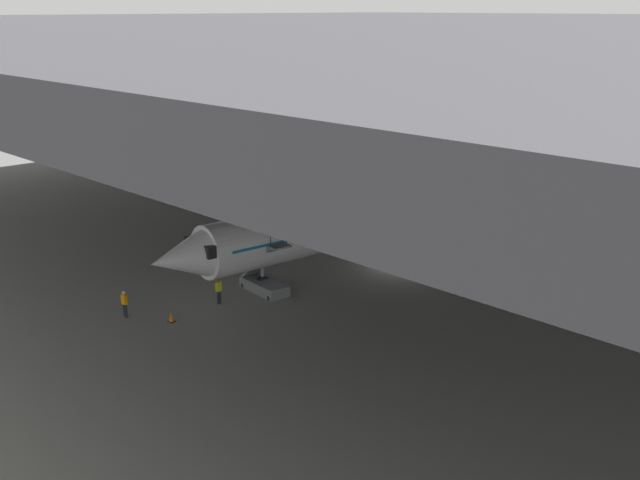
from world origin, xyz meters
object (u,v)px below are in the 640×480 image
airplane_main (368,217)px  airplane_distant (441,121)px  traffic_cone_orange (171,317)px  crew_worker_by_stairs (219,289)px  boarding_stairs (265,281)px  crew_worker_near_nose (125,302)px

airplane_main → airplane_distant: (-26.12, 42.48, 0.02)m
airplane_main → traffic_cone_orange: 16.79m
crew_worker_by_stairs → airplane_distant: (-25.43, 55.24, 2.37)m
airplane_distant → traffic_cone_orange: bearing=-66.4°
airplane_main → crew_worker_by_stairs: 12.99m
traffic_cone_orange → boarding_stairs: bearing=90.1°
airplane_distant → traffic_cone_orange: airplane_distant is taller
boarding_stairs → crew_worker_by_stairs: (-0.37, -3.41, 0.23)m
crew_worker_by_stairs → airplane_distant: bearing=114.7°
airplane_main → boarding_stairs: airplane_main is taller
airplane_main → crew_worker_by_stairs: (-0.70, -12.76, -2.35)m
crew_worker_near_nose → crew_worker_by_stairs: (2.11, 5.33, -0.00)m
boarding_stairs → crew_worker_near_nose: boarding_stairs is taller
crew_worker_near_nose → crew_worker_by_stairs: same height
traffic_cone_orange → crew_worker_by_stairs: bearing=95.8°
crew_worker_by_stairs → boarding_stairs: bearing=83.9°
crew_worker_near_nose → traffic_cone_orange: bearing=32.2°
boarding_stairs → crew_worker_near_nose: size_ratio=2.71×
boarding_stairs → crew_worker_near_nose: 9.08m
airplane_distant → crew_worker_near_nose: bearing=-68.9°
boarding_stairs → crew_worker_by_stairs: size_ratio=2.71×
airplane_main → traffic_cone_orange: airplane_main is taller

